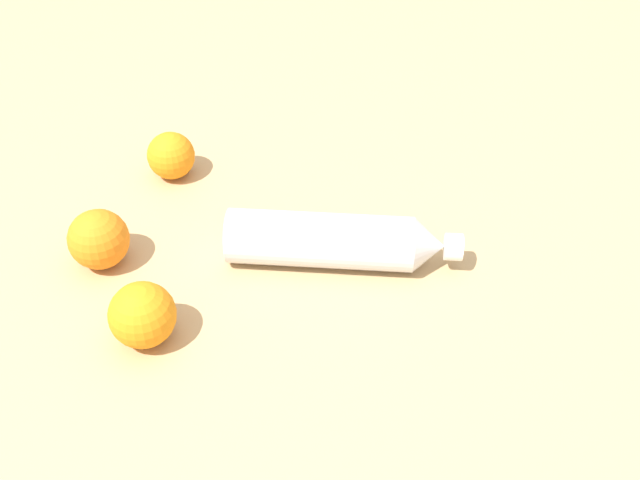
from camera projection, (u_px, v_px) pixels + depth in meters
name	position (u px, v px, depth m)	size (l,w,h in m)	color
ground_plane	(348.00, 253.00, 1.04)	(2.40, 2.40, 0.00)	tan
water_bottle	(338.00, 241.00, 1.00)	(0.31, 0.09, 0.07)	silver
orange_0	(99.00, 239.00, 1.00)	(0.08, 0.08, 0.08)	orange
orange_1	(171.00, 156.00, 1.15)	(0.07, 0.07, 0.07)	orange
orange_2	(142.00, 315.00, 0.90)	(0.08, 0.08, 0.08)	orange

